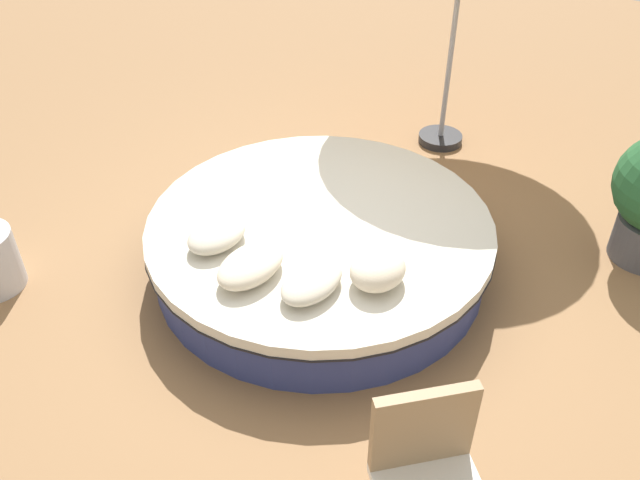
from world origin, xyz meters
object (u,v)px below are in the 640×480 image
at_px(throw_pillow_0, 217,234).
at_px(round_bed, 320,244).
at_px(throw_pillow_2, 312,282).
at_px(throw_pillow_1, 251,265).
at_px(patio_chair, 428,469).
at_px(throw_pillow_3, 378,270).

bearing_deg(throw_pillow_0, round_bed, -33.68).
bearing_deg(throw_pillow_2, throw_pillow_1, 106.02).
relative_size(throw_pillow_0, patio_chair, 0.49).
relative_size(round_bed, throw_pillow_2, 5.13).
relative_size(throw_pillow_1, throw_pillow_3, 1.30).
relative_size(round_bed, patio_chair, 2.68).
height_order(throw_pillow_1, throw_pillow_3, throw_pillow_3).
xyz_separation_m(throw_pillow_0, patio_chair, (-0.80, -2.14, 0.03)).
bearing_deg(throw_pillow_1, throw_pillow_2, -73.98).
height_order(throw_pillow_3, patio_chair, patio_chair).
bearing_deg(throw_pillow_2, throw_pillow_0, 89.90).
bearing_deg(throw_pillow_0, throw_pillow_3, -74.44).
relative_size(throw_pillow_2, patio_chair, 0.52).
bearing_deg(throw_pillow_1, throw_pillow_0, 73.90).
bearing_deg(throw_pillow_3, throw_pillow_1, 121.38).
height_order(throw_pillow_0, throw_pillow_2, throw_pillow_0).
distance_m(throw_pillow_1, throw_pillow_2, 0.44).
height_order(throw_pillow_0, patio_chair, patio_chair).
distance_m(round_bed, patio_chair, 2.26).
xyz_separation_m(round_bed, throw_pillow_2, (-0.65, -0.41, 0.29)).
height_order(round_bed, throw_pillow_3, throw_pillow_3).
xyz_separation_m(throw_pillow_2, patio_chair, (-0.79, -1.29, 0.04)).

